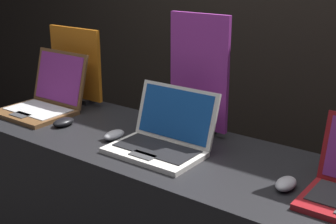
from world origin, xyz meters
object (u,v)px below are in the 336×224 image
at_px(laptop_front, 45,99).
at_px(mouse_middle, 114,135).
at_px(promo_stand_middle, 199,77).
at_px(mouse_back, 286,184).
at_px(promo_stand_front, 76,67).
at_px(laptop_middle, 163,137).
at_px(mouse_front, 63,122).

height_order(laptop_front, mouse_middle, laptop_front).
distance_m(mouse_middle, promo_stand_middle, 0.43).
relative_size(mouse_middle, mouse_back, 1.03).
relative_size(promo_stand_front, promo_stand_middle, 0.76).
bearing_deg(laptop_middle, mouse_back, -1.88).
distance_m(laptop_front, laptop_middle, 0.77).
xyz_separation_m(laptop_front, mouse_middle, (0.53, -0.07, -0.05)).
height_order(laptop_front, promo_stand_front, promo_stand_front).
height_order(laptop_middle, promo_stand_middle, promo_stand_middle).
relative_size(promo_stand_front, mouse_back, 3.82).
bearing_deg(laptop_middle, mouse_middle, -173.36).
xyz_separation_m(promo_stand_front, promo_stand_middle, (0.77, -0.01, 0.06)).
height_order(promo_stand_front, laptop_middle, promo_stand_front).
height_order(laptop_front, mouse_front, laptop_front).
xyz_separation_m(mouse_front, mouse_middle, (0.30, 0.02, 0.00)).
relative_size(laptop_front, mouse_front, 3.21).
bearing_deg(mouse_middle, promo_stand_front, 151.44).
height_order(laptop_front, promo_stand_middle, promo_stand_middle).
bearing_deg(mouse_front, promo_stand_front, 127.25).
bearing_deg(laptop_front, mouse_middle, -7.73).
bearing_deg(laptop_front, laptop_middle, -3.32).
bearing_deg(mouse_middle, mouse_back, 0.78).
bearing_deg(laptop_middle, laptop_front, 176.68).
relative_size(laptop_middle, promo_stand_middle, 0.72).
distance_m(laptop_middle, mouse_middle, 0.24).
bearing_deg(mouse_middle, laptop_front, 172.27).
distance_m(promo_stand_front, mouse_middle, 0.63).
xyz_separation_m(mouse_front, promo_stand_middle, (0.54, 0.30, 0.23)).
bearing_deg(promo_stand_front, promo_stand_middle, -0.58).
distance_m(laptop_middle, mouse_back, 0.53).
bearing_deg(mouse_front, laptop_front, 159.29).
height_order(mouse_front, mouse_back, mouse_back).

